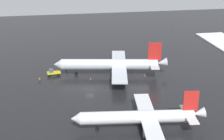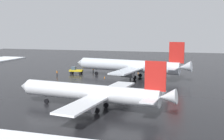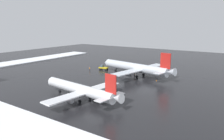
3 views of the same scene
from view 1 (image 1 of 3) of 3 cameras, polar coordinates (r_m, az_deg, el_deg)
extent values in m
plane|color=black|center=(109.02, -3.71, -3.11)|extent=(240.00, 240.00, 0.00)
cylinder|color=silver|center=(118.41, -0.44, 0.92)|extent=(33.32, 9.60, 3.76)
cone|color=silver|center=(119.96, -9.03, 0.92)|extent=(3.25, 3.99, 3.57)
cone|color=silver|center=(119.37, 8.30, 1.20)|extent=(4.46, 3.85, 3.66)
cube|color=silver|center=(110.05, 1.24, -0.84)|extent=(7.35, 15.02, 0.40)
cylinder|color=gray|center=(112.51, 0.94, -0.95)|extent=(4.09, 2.85, 2.21)
cube|color=silver|center=(127.10, 1.10, 2.16)|extent=(7.35, 15.02, 0.40)
cylinder|color=gray|center=(125.36, 0.86, 1.36)|extent=(4.09, 2.85, 2.21)
cube|color=red|center=(117.74, 7.12, 3.08)|extent=(4.42, 1.18, 6.19)
cube|color=silver|center=(115.98, 7.11, 0.55)|extent=(3.77, 5.74, 0.27)
cube|color=silver|center=(122.19, 6.76, 1.62)|extent=(3.77, 5.74, 0.27)
cylinder|color=black|center=(119.68, -6.00, 0.17)|extent=(0.27, 0.27, 0.77)
cylinder|color=black|center=(120.24, -5.98, -0.54)|extent=(1.27, 0.60, 1.22)
cylinder|color=black|center=(116.72, 1.18, -0.25)|extent=(0.27, 0.27, 0.77)
cylinder|color=black|center=(117.30, 1.18, -0.99)|extent=(1.27, 0.60, 1.22)
cylinder|color=black|center=(121.28, 1.15, 0.57)|extent=(0.27, 0.27, 0.77)
cylinder|color=black|center=(121.84, 1.14, -0.14)|extent=(1.27, 0.60, 1.22)
cylinder|color=silver|center=(85.34, 4.21, -7.80)|extent=(28.27, 6.45, 3.18)
cone|color=silver|center=(84.81, -6.11, -8.06)|extent=(2.59, 3.27, 3.02)
cone|color=silver|center=(88.29, 14.22, -6.99)|extent=(3.64, 3.08, 3.10)
cube|color=silver|center=(79.31, 6.96, -10.53)|extent=(5.51, 12.57, 0.34)
cylinder|color=gray|center=(81.29, 6.37, -10.43)|extent=(3.38, 2.23, 1.87)
cube|color=silver|center=(92.59, 5.33, -5.63)|extent=(5.51, 12.57, 0.34)
cylinder|color=gray|center=(91.29, 5.19, -6.69)|extent=(3.38, 2.23, 1.87)
cube|color=red|center=(86.14, 12.99, -5.03)|extent=(3.76, 0.77, 5.24)
cube|color=silver|center=(85.33, 13.18, -8.06)|extent=(2.94, 4.75, 0.22)
cube|color=silver|center=(90.09, 12.21, -6.36)|extent=(2.94, 4.75, 0.22)
cylinder|color=black|center=(85.37, -2.45, -8.83)|extent=(0.22, 0.22, 0.66)
cylinder|color=black|center=(86.05, -2.44, -9.62)|extent=(1.06, 0.45, 1.03)
cylinder|color=black|center=(84.64, 6.27, -9.23)|extent=(0.22, 0.22, 0.66)
cylinder|color=black|center=(85.32, 6.24, -10.02)|extent=(1.06, 0.45, 1.03)
cylinder|color=black|center=(88.18, 5.84, -7.90)|extent=(0.22, 0.22, 0.66)
cylinder|color=black|center=(88.83, 5.81, -8.67)|extent=(1.06, 0.45, 1.03)
cube|color=gold|center=(120.39, -9.64, -0.43)|extent=(4.80, 2.66, 0.50)
cube|color=#3F5160|center=(120.03, -10.10, -0.11)|extent=(1.55, 1.64, 1.10)
cylinder|color=black|center=(119.58, -10.33, -0.98)|extent=(0.93, 0.41, 0.90)
cylinder|color=black|center=(121.42, -10.43, -0.65)|extent=(0.93, 0.41, 0.90)
cylinder|color=black|center=(119.88, -8.80, -0.83)|extent=(0.93, 0.41, 0.90)
cylinder|color=black|center=(121.72, -8.93, -0.50)|extent=(0.93, 0.41, 0.90)
cylinder|color=black|center=(125.23, -7.62, 0.17)|extent=(0.16, 0.16, 0.85)
cylinder|color=black|center=(125.26, -7.53, 0.18)|extent=(0.16, 0.16, 0.85)
cylinder|color=orange|center=(124.99, -7.59, 0.49)|extent=(0.36, 0.36, 0.62)
sphere|color=tan|center=(124.85, -7.60, 0.68)|extent=(0.24, 0.24, 0.24)
cylinder|color=black|center=(115.92, -11.86, -1.82)|extent=(0.16, 0.16, 0.85)
cylinder|color=black|center=(115.87, -11.96, -1.83)|extent=(0.16, 0.16, 0.85)
cylinder|color=orange|center=(115.62, -11.94, -1.49)|extent=(0.36, 0.36, 0.62)
sphere|color=tan|center=(115.46, -11.95, -1.29)|extent=(0.24, 0.24, 0.24)
cylinder|color=black|center=(117.99, 0.35, -0.94)|extent=(0.16, 0.16, 0.85)
cylinder|color=black|center=(117.81, 0.33, -0.98)|extent=(0.16, 0.16, 0.85)
cylinder|color=orange|center=(117.63, 0.34, -0.63)|extent=(0.36, 0.36, 0.62)
sphere|color=tan|center=(117.47, 0.34, -0.43)|extent=(0.24, 0.24, 0.24)
cone|color=orange|center=(116.13, -3.59, -1.43)|extent=(0.36, 0.36, 0.55)
cone|color=orange|center=(119.50, 5.42, -0.83)|extent=(0.36, 0.36, 0.55)
cone|color=orange|center=(128.35, -0.38, 0.80)|extent=(0.36, 0.36, 0.55)
camera|label=2|loc=(52.87, 41.88, -18.15)|focal=45.00mm
camera|label=3|loc=(71.53, 55.11, -5.69)|focal=35.00mm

